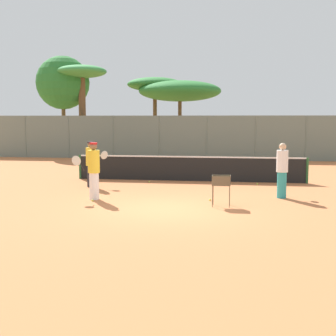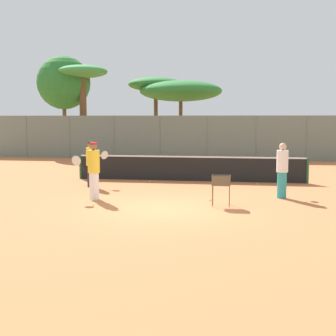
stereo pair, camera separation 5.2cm
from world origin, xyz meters
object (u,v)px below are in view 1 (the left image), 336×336
object	(u,v)px
tennis_net	(190,168)
player_red_cap	(91,163)
player_white_outfit	(282,170)
player_yellow_shirt	(94,170)
ball_cart	(221,183)

from	to	relation	value
tennis_net	player_red_cap	size ratio (longest dim) A/B	5.53
player_white_outfit	player_yellow_shirt	size ratio (longest dim) A/B	0.98
tennis_net	player_red_cap	bearing A→B (deg)	-147.42
tennis_net	player_white_outfit	xyz separation A→B (m)	(3.54, -3.77, 0.40)
player_yellow_shirt	player_white_outfit	bearing A→B (deg)	170.79
player_white_outfit	player_red_cap	bearing A→B (deg)	99.05
tennis_net	ball_cart	world-z (taller)	tennis_net
player_yellow_shirt	ball_cart	size ratio (longest dim) A/B	1.99
tennis_net	player_yellow_shirt	size ratio (longest dim) A/B	5.21
ball_cart	player_yellow_shirt	bearing A→B (deg)	172.24
tennis_net	player_red_cap	xyz separation A→B (m)	(-3.63, -2.32, 0.37)
tennis_net	player_yellow_shirt	distance (m)	5.68
player_white_outfit	player_yellow_shirt	bearing A→B (deg)	121.75
tennis_net	player_red_cap	world-z (taller)	player_red_cap
tennis_net	ball_cart	size ratio (longest dim) A/B	10.37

